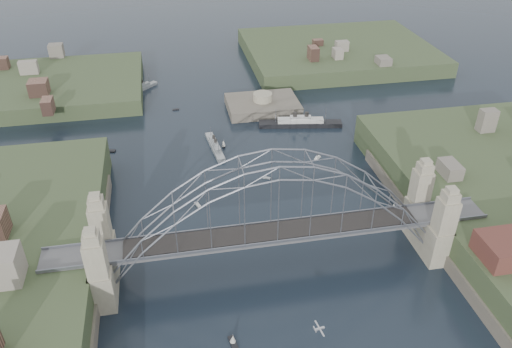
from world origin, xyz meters
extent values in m
plane|color=black|center=(0.00, 0.00, 0.00)|extent=(500.00, 500.00, 0.00)
cube|color=#545457|center=(0.00, 0.00, 8.00)|extent=(84.00, 6.00, 0.70)
cube|color=slate|center=(0.00, -3.00, 8.55)|extent=(84.00, 0.25, 0.50)
cube|color=slate|center=(0.00, 3.00, 8.55)|extent=(84.00, 0.25, 0.50)
cube|color=black|center=(0.00, 0.00, 8.55)|extent=(55.20, 5.20, 0.35)
cube|color=gray|center=(-31.50, -5.00, 8.85)|extent=(3.40, 3.40, 17.70)
cube|color=gray|center=(-31.50, 5.00, 8.85)|extent=(3.40, 3.40, 17.70)
cube|color=gray|center=(31.50, -5.00, 8.85)|extent=(3.40, 3.40, 17.70)
cube|color=gray|center=(31.50, 5.00, 8.85)|extent=(3.40, 3.40, 17.70)
cube|color=gray|center=(-31.50, 0.00, 4.00)|extent=(4.08, 13.80, 8.00)
cube|color=gray|center=(31.50, 0.00, 4.00)|extent=(4.08, 13.80, 8.00)
cube|color=#595246|center=(-35.50, 0.00, 1.00)|extent=(6.00, 70.00, 4.00)
cube|color=#595246|center=(35.50, 0.00, 1.00)|extent=(6.00, 70.00, 4.00)
cube|color=#364526|center=(-55.00, 95.00, 0.50)|extent=(60.00, 45.00, 9.00)
cube|color=#364526|center=(50.00, 110.00, 0.75)|extent=(70.00, 55.00, 9.50)
cube|color=#595246|center=(12.00, 70.00, -0.50)|extent=(22.00, 16.00, 7.00)
cylinder|color=gray|center=(12.00, 70.00, 4.20)|extent=(6.00, 6.00, 2.40)
cube|color=#94999C|center=(-5.67, 48.21, 0.34)|extent=(3.78, 15.61, 1.38)
cube|color=#94999C|center=(-5.67, 48.21, 1.38)|extent=(2.49, 8.63, 1.03)
cube|color=#94999C|center=(-5.67, 48.21, 2.15)|extent=(1.56, 3.97, 0.69)
cylinder|color=black|center=(-5.55, 47.13, 2.75)|extent=(0.74, 0.74, 1.38)
cylinder|color=black|center=(-5.79, 49.28, 2.75)|extent=(0.74, 0.74, 1.38)
cylinder|color=slate|center=(-5.15, 43.59, 2.58)|extent=(0.14, 0.14, 3.44)
cylinder|color=slate|center=(-6.19, 52.82, 2.58)|extent=(0.14, 0.14, 3.44)
cube|color=#94999C|center=(-25.53, 92.38, 0.34)|extent=(11.16, 10.85, 1.37)
cube|color=#94999C|center=(-25.53, 92.38, 1.37)|extent=(6.40, 6.24, 1.03)
cube|color=#94999C|center=(-25.53, 92.38, 2.14)|extent=(3.18, 3.12, 0.68)
cylinder|color=black|center=(-26.22, 91.72, 2.74)|extent=(0.68, 0.68, 1.37)
cylinder|color=black|center=(-24.84, 93.05, 2.74)|extent=(0.68, 0.68, 1.37)
cylinder|color=slate|center=(-28.49, 89.53, 2.57)|extent=(0.14, 0.14, 3.42)
cylinder|color=slate|center=(-22.58, 95.23, 2.57)|extent=(0.14, 0.14, 3.42)
cube|color=black|center=(20.67, 56.77, 0.44)|extent=(24.53, 7.34, 1.77)
cube|color=silver|center=(20.67, 56.77, 1.77)|extent=(13.60, 4.69, 1.33)
cube|color=silver|center=(20.67, 56.77, 2.76)|extent=(6.30, 2.82, 0.88)
cylinder|color=black|center=(18.99, 57.06, 3.54)|extent=(1.19, 1.19, 1.77)
cylinder|color=black|center=(22.35, 56.49, 3.54)|extent=(1.19, 1.19, 1.77)
cylinder|color=slate|center=(13.48, 57.99, 3.32)|extent=(0.18, 0.18, 4.42)
cylinder|color=slate|center=(27.86, 55.55, 3.32)|extent=(0.18, 0.18, 4.42)
cube|color=#B4B5BC|center=(2.71, -21.10, 5.46)|extent=(1.69, 0.53, 0.29)
cube|color=#B4B5BC|center=(2.71, -21.10, 5.51)|extent=(0.75, 3.34, 0.06)
cube|color=#B4B5BC|center=(1.89, -21.23, 5.62)|extent=(0.31, 1.06, 0.37)
cube|color=silver|center=(-12.70, 22.60, 0.15)|extent=(1.54, 2.50, 0.45)
cube|color=silver|center=(5.09, 30.81, 0.15)|extent=(2.05, 1.58, 0.45)
cube|color=silver|center=(-10.51, -17.03, 0.15)|extent=(1.47, 3.06, 0.45)
cylinder|color=slate|center=(-10.51, -17.03, 1.20)|extent=(0.08, 0.08, 2.20)
cone|color=silver|center=(-10.51, -17.03, 1.20)|extent=(1.20, 1.40, 1.92)
cube|color=silver|center=(20.27, 37.69, 0.15)|extent=(2.26, 2.16, 0.45)
cube|color=silver|center=(20.27, 37.69, 0.55)|extent=(1.48, 1.44, 0.40)
cylinder|color=black|center=(20.27, 37.69, 1.00)|extent=(0.16, 0.16, 0.70)
cube|color=silver|center=(-34.26, 51.92, 0.15)|extent=(4.11, 2.10, 0.45)
cube|color=silver|center=(-3.22, 48.60, 0.15)|extent=(0.66, 1.78, 0.45)
cylinder|color=slate|center=(-3.22, 48.60, 1.20)|extent=(0.08, 0.08, 2.20)
cone|color=silver|center=(-3.22, 48.60, 1.20)|extent=(1.06, 1.29, 1.92)
cube|color=silver|center=(-14.84, 74.58, 0.15)|extent=(2.06, 0.83, 0.45)
cube|color=silver|center=(30.52, 12.52, 0.15)|extent=(2.57, 2.55, 0.45)
cylinder|color=slate|center=(30.52, 12.52, 1.20)|extent=(0.08, 0.08, 2.20)
cone|color=silver|center=(30.52, 12.52, 1.20)|extent=(1.59, 1.58, 1.92)
camera|label=1|loc=(-17.14, -72.12, 68.74)|focal=35.59mm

